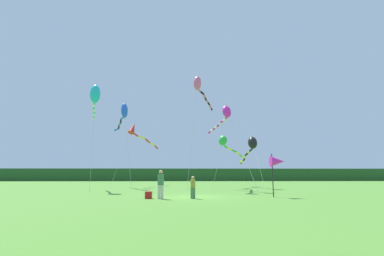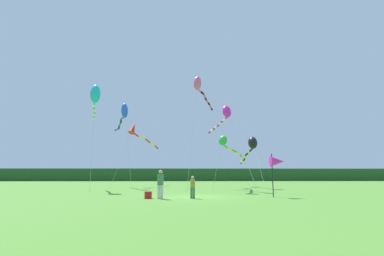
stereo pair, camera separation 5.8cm
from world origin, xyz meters
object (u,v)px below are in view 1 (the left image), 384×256
at_px(kite_red, 136,131).
at_px(kite_black, 251,145).
at_px(person_child, 193,186).
at_px(cooler_box, 149,195).
at_px(kite_green, 226,143).
at_px(kite_cyan, 95,96).
at_px(banner_flag_pole, 277,162).
at_px(kite_rainbow, 199,87).
at_px(kite_magenta, 225,114).
at_px(person_adult, 161,183).
at_px(kite_blue, 124,113).

height_order(kite_red, kite_black, kite_red).
distance_m(person_child, cooler_box, 2.72).
relative_size(kite_green, kite_cyan, 0.69).
distance_m(banner_flag_pole, kite_rainbow, 12.51).
height_order(kite_green, kite_black, kite_green).
relative_size(kite_red, kite_black, 0.90).
bearing_deg(kite_green, kite_magenta, -98.45).
distance_m(banner_flag_pole, kite_cyan, 17.59).
bearing_deg(kite_cyan, kite_magenta, 0.87).
height_order(kite_black, kite_cyan, kite_cyan).
height_order(banner_flag_pole, kite_cyan, kite_cyan).
xyz_separation_m(person_adult, person_child, (1.94, 0.19, -0.20)).
distance_m(person_adult, person_child, 1.96).
height_order(kite_green, kite_red, kite_red).
distance_m(kite_blue, kite_rainbow, 9.43).
bearing_deg(kite_blue, kite_green, 1.52).
distance_m(kite_red, kite_magenta, 12.91).
bearing_deg(kite_blue, person_child, -62.27).
bearing_deg(banner_flag_pole, person_child, -170.73).
distance_m(kite_rainbow, kite_green, 7.56).
bearing_deg(person_child, kite_green, 73.77).
distance_m(banner_flag_pole, kite_black, 12.09).
relative_size(kite_black, kite_cyan, 1.05).
bearing_deg(person_child, kite_black, 62.34).
relative_size(person_child, banner_flag_pole, 0.48).
height_order(kite_blue, kite_green, kite_blue).
distance_m(kite_rainbow, kite_cyan, 9.95).
height_order(cooler_box, kite_red, kite_red).
distance_m(kite_rainbow, kite_red, 11.14).
bearing_deg(kite_blue, kite_red, 75.26).
bearing_deg(person_child, kite_red, 110.24).
bearing_deg(banner_flag_pole, cooler_box, -173.86).
distance_m(person_adult, kite_magenta, 12.07).
height_order(cooler_box, kite_blue, kite_blue).
distance_m(person_adult, kite_blue, 16.69).
bearing_deg(kite_cyan, banner_flag_pole, -28.12).
bearing_deg(kite_magenta, kite_rainbow, 161.48).
relative_size(banner_flag_pole, kite_blue, 0.30).
height_order(banner_flag_pole, kite_rainbow, kite_rainbow).
bearing_deg(kite_cyan, kite_red, 73.88).
bearing_deg(kite_black, cooler_box, -126.33).
height_order(person_child, banner_flag_pole, banner_flag_pole).
distance_m(kite_black, kite_cyan, 16.64).
xyz_separation_m(person_adult, kite_rainbow, (2.87, 9.79, 9.04)).
bearing_deg(kite_red, kite_blue, -104.74).
bearing_deg(cooler_box, kite_cyan, 125.90).
bearing_deg(banner_flag_pole, kite_black, 84.50).
xyz_separation_m(kite_blue, kite_red, (0.91, 3.44, -1.55)).
xyz_separation_m(kite_blue, kite_green, (11.41, 0.30, -3.31)).
relative_size(person_child, kite_red, 0.15).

